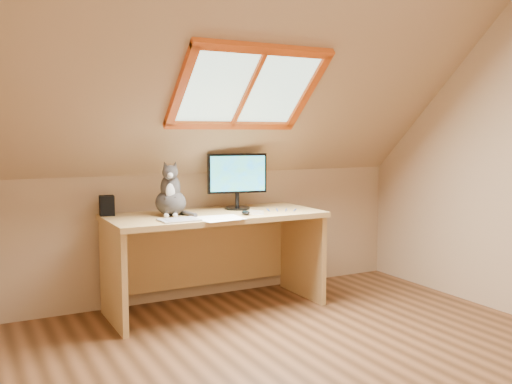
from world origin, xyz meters
TOP-DOWN VIEW (x-y plane):
  - ground at (0.00, 0.00)m, footprint 3.50×3.50m
  - room_shell at (0.00, -0.09)m, footprint 3.52×3.52m
  - desk at (-0.10, 1.45)m, footprint 1.59×0.70m
  - monitor at (0.14, 1.50)m, footprint 0.47×0.20m
  - cat at (-0.43, 1.42)m, footprint 0.29×0.32m
  - desk_speaker at (-0.84, 1.63)m, footprint 0.11×0.11m
  - graphics_tablet at (-0.46, 1.16)m, footprint 0.27×0.19m
  - mouse at (0.06, 1.19)m, footprint 0.08×0.11m
  - papers at (-0.12, 1.12)m, footprint 0.33×0.27m
  - cables at (0.32, 1.26)m, footprint 0.51×0.26m

SIDE VIEW (x-z plane):
  - ground at x=0.00m, z-range 0.00..0.00m
  - desk at x=-0.10m, z-range 0.14..0.87m
  - papers at x=-0.12m, z-range 0.73..0.73m
  - cables at x=0.32m, z-range 0.73..0.73m
  - graphics_tablet at x=-0.46m, z-range 0.73..0.74m
  - mouse at x=0.06m, z-range 0.73..0.76m
  - desk_speaker at x=-0.84m, z-range 0.73..0.87m
  - cat at x=-0.43m, z-range 0.67..1.07m
  - monitor at x=0.14m, z-range 0.76..1.19m
  - room_shell at x=0.00m, z-range 0.23..2.64m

